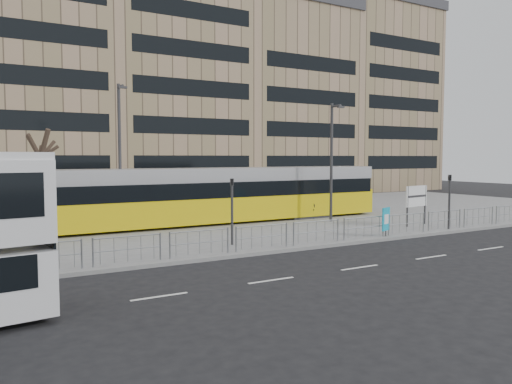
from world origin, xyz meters
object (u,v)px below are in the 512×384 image
lamp_post_west (120,151)px  bare_tree (40,127)px  tram (174,197)px  station_sign (416,198)px  lamp_post_east (332,157)px  pedestrian (313,205)px  ad_panel (386,219)px  traffic_light_west (232,203)px  traffic_light_east (449,194)px

lamp_post_west → bare_tree: (-4.18, -0.49, 1.15)m
tram → bare_tree: size_ratio=3.76×
tram → lamp_post_west: (-3.08, 0.18, 2.74)m
station_sign → lamp_post_west: (-15.80, 7.10, 2.81)m
lamp_post_east → bare_tree: 17.02m
station_sign → pedestrian: 6.81m
station_sign → pedestrian: size_ratio=1.34×
lamp_post_east → bare_tree: size_ratio=0.97×
ad_panel → traffic_light_west: (-8.02, 1.78, 1.10)m
traffic_light_west → lamp_post_east: bearing=40.9°
ad_panel → traffic_light_east: (4.97, 0.10, 1.10)m
station_sign → lamp_post_west: size_ratio=0.29×
lamp_post_west → traffic_light_west: bearing=-67.0°
pedestrian → traffic_light_east: traffic_light_east is taller
lamp_post_west → ad_panel: bearing=-39.6°
ad_panel → traffic_light_west: size_ratio=0.48×
lamp_post_east → bare_tree: bearing=171.2°
ad_panel → tram: bearing=111.0°
tram → station_sign: bearing=-29.1°
tram → bare_tree: 8.25m
traffic_light_west → lamp_post_east: (9.39, 4.39, 2.13)m
traffic_light_west → bare_tree: bare_tree is taller
lamp_post_west → lamp_post_east: size_ratio=1.09×
traffic_light_east → lamp_post_west: 18.74m
bare_tree → tram: bearing=2.4°
ad_panel → lamp_post_west: bearing=119.6°
ad_panel → lamp_post_east: lamp_post_east is taller
ad_panel → lamp_post_west: 14.97m
ad_panel → bare_tree: (-15.38, 8.77, 4.73)m
traffic_light_east → bare_tree: 22.41m
station_sign → traffic_light_east: 2.12m
traffic_light_west → bare_tree: size_ratio=0.40×
pedestrian → tram: bearing=107.1°
traffic_light_west → pedestrian: bearing=49.8°
tram → ad_panel: 12.21m
tram → traffic_light_east: tram is taller
pedestrian → lamp_post_west: lamp_post_west is taller
pedestrian → bare_tree: bearing=110.9°
tram → traffic_light_west: bearing=-89.8°
bare_tree → traffic_light_west: bearing=-43.5°
station_sign → traffic_light_west: bearing=172.4°
tram → traffic_light_east: bearing=-35.0°
station_sign → ad_panel: size_ratio=1.59×
station_sign → bare_tree: 21.42m
traffic_light_west → lamp_post_east: lamp_post_east is taller
ad_panel → lamp_post_west: (-11.20, 9.26, 3.58)m
tram → pedestrian: size_ratio=16.45×
lamp_post_west → tram: bearing=-3.4°
tram → traffic_light_east: (13.09, -8.97, 0.26)m
tram → pedestrian: 9.49m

